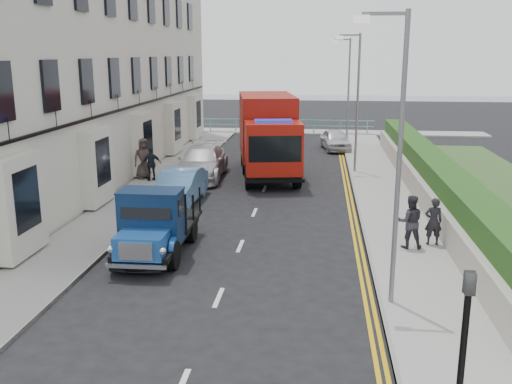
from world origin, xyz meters
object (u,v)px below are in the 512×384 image
object	(u,v)px
parked_car_front	(152,231)
bedford_lorry	(153,228)
lamp_near	(395,145)
lamp_far	(347,84)
lamp_mid	(355,95)
pedestrian_east_near	(433,221)
red_lorry	(268,133)

from	to	relation	value
parked_car_front	bedford_lorry	bearing A→B (deg)	-69.27
lamp_near	lamp_far	xyz separation A→B (m)	(0.00, 26.00, 0.00)
lamp_mid	lamp_near	bearing A→B (deg)	-90.00
lamp_near	parked_car_front	bearing A→B (deg)	156.12
lamp_far	pedestrian_east_near	world-z (taller)	lamp_far
lamp_mid	red_lorry	xyz separation A→B (m)	(-4.32, -0.89, -1.87)
lamp_mid	lamp_far	world-z (taller)	same
bedford_lorry	lamp_far	bearing A→B (deg)	73.78
bedford_lorry	red_lorry	distance (m)	12.83
parked_car_front	red_lorry	bearing A→B (deg)	76.46
lamp_mid	pedestrian_east_near	size ratio (longest dim) A/B	4.58
bedford_lorry	lamp_near	bearing A→B (deg)	-21.62
pedestrian_east_near	parked_car_front	bearing A→B (deg)	5.06
lamp_mid	parked_car_front	xyz separation A→B (m)	(-6.78, -13.00, -3.28)
lamp_near	pedestrian_east_near	xyz separation A→B (m)	(1.92, 4.52, -3.11)
bedford_lorry	pedestrian_east_near	world-z (taller)	bedford_lorry
lamp_mid	bedford_lorry	world-z (taller)	lamp_mid
lamp_far	parked_car_front	xyz separation A→B (m)	(-6.78, -23.00, -3.28)
red_lorry	parked_car_front	size ratio (longest dim) A/B	1.87
bedford_lorry	red_lorry	size ratio (longest dim) A/B	0.58
lamp_near	red_lorry	xyz separation A→B (m)	(-4.32, 15.11, -1.87)
lamp_far	parked_car_front	distance (m)	24.20
lamp_near	red_lorry	size ratio (longest dim) A/B	0.88
lamp_near	red_lorry	distance (m)	15.83
bedford_lorry	pedestrian_east_near	size ratio (longest dim) A/B	3.00
lamp_mid	lamp_far	xyz separation A→B (m)	(0.00, 10.00, 0.00)
red_lorry	parked_car_front	xyz separation A→B (m)	(-2.46, -12.11, -1.40)
lamp_far	red_lorry	size ratio (longest dim) A/B	0.88
lamp_mid	bedford_lorry	xyz separation A→B (m)	(-6.58, -13.46, -3.01)
lamp_mid	red_lorry	size ratio (longest dim) A/B	0.88
parked_car_front	lamp_mid	bearing A→B (deg)	60.40
lamp_far	bedford_lorry	size ratio (longest dim) A/B	1.53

